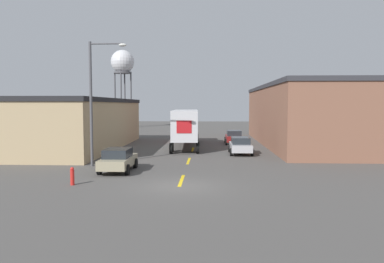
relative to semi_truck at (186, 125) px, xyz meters
name	(u,v)px	position (x,y,z in m)	size (l,w,h in m)	color
ground_plane	(179,186)	(0.83, -19.24, -2.29)	(160.00, 160.00, 0.00)	#4C4947
road_centerline	(189,161)	(0.83, -10.05, -2.29)	(0.20, 18.62, 0.01)	gold
warehouse_left	(73,123)	(-11.39, -1.76, 0.24)	(9.61, 21.77, 5.07)	tan
warehouse_right	(310,115)	(13.57, 2.78, 1.01)	(10.64, 27.31, 6.60)	brown
semi_truck	(186,125)	(0.00, 0.00, 0.00)	(3.15, 13.40, 3.88)	#B21919
parked_car_right_mid	(240,145)	(5.25, -5.70, -1.50)	(2.01, 4.22, 1.53)	#B2B2B7
parked_car_left_near	(118,159)	(-3.60, -14.84, -1.50)	(2.01, 4.22, 1.53)	tan
parked_car_right_far	(234,137)	(5.25, 3.24, -1.50)	(2.01, 4.22, 1.53)	maroon
water_tower	(123,63)	(-14.25, 32.88, 10.09)	(4.48, 4.48, 14.96)	#47474C
street_lamp	(95,95)	(-5.71, -12.78, 2.82)	(2.72, 0.32, 8.88)	#4C4C51
fire_hydrant	(72,176)	(-5.09, -19.19, -1.80)	(0.22, 0.22, 1.00)	red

